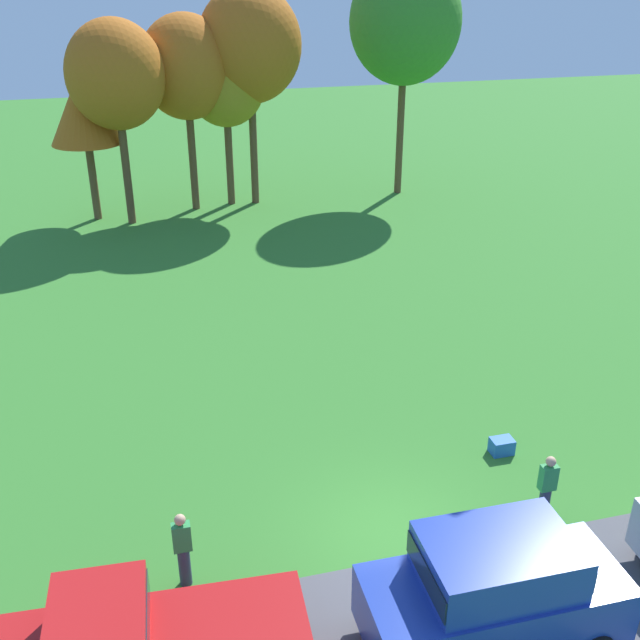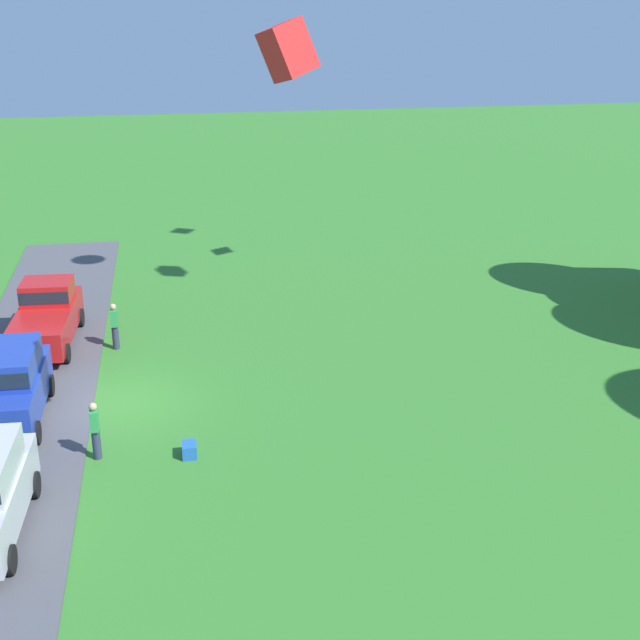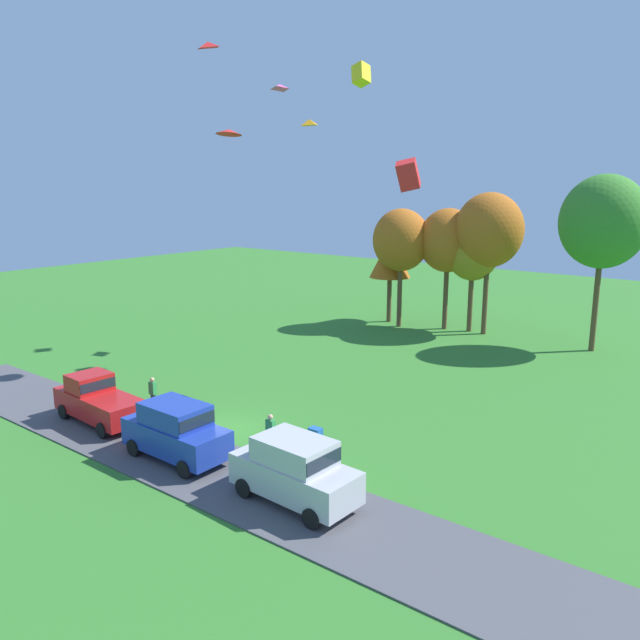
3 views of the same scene
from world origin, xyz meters
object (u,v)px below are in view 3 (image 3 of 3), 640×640
Objects in this scene: person_watching_sky at (271,434)px; cooler_box at (315,432)px; car_suv_mid_row at (295,468)px; tree_center_back at (401,240)px; kite_diamond_near_flag at (208,45)px; tree_far_left at (489,231)px; kite_delta_mid_center at (229,132)px; kite_diamond_topmost at (280,87)px; kite_box_trailing_tail at (408,175)px; person_on_lawn at (153,394)px; car_suv_by_flagpole at (176,429)px; kite_box_over_trees at (361,74)px; car_pickup_far_end at (98,399)px; tree_lone_near at (448,241)px; kite_diamond_high_right at (309,122)px; tree_right_of_center at (603,222)px; tree_far_right at (473,252)px; tree_left_of_center at (390,258)px.

cooler_box is at bearing 82.97° from person_watching_sky.
tree_center_back reaches higher than car_suv_mid_row.
kite_diamond_near_flag is at bearing 151.75° from person_watching_sky.
tree_far_left is 20.09m from kite_delta_mid_center.
car_suv_mid_row is 4.86× the size of kite_diamond_topmost.
kite_box_trailing_tail reaches higher than tree_center_back.
kite_box_trailing_tail is at bearing 24.47° from person_on_lawn.
kite_box_over_trees is at bearing 99.22° from car_suv_by_flagpole.
kite_delta_mid_center reaches higher than tree_far_left.
kite_box_over_trees is (6.68, -0.57, -0.00)m from kite_diamond_topmost.
tree_lone_near is (3.76, 27.09, 5.55)m from car_pickup_far_end.
car_suv_by_flagpole is at bearing -67.75° from kite_diamond_high_right.
kite_diamond_topmost is (-17.71, -10.55, 8.45)m from tree_right_of_center.
kite_diamond_topmost is 0.88× the size of kite_box_over_trees.
tree_right_of_center is at bearing -0.87° from tree_far_left.
kite_box_over_trees reaches higher than kite_box_trailing_tail.
car_suv_by_flagpole is 0.99× the size of car_suv_mid_row.
kite_box_trailing_tail reaches higher than car_suv_by_flagpole.
kite_diamond_near_flag is at bearing 170.50° from cooler_box.
person_on_lawn is 26.01m from tree_far_right.
tree_far_left reaches higher than tree_lone_near.
car_suv_mid_row is at bearing -52.62° from kite_diamond_high_right.
kite_diamond_high_right is (2.33, 0.10, -2.32)m from kite_diamond_topmost.
tree_far_left reaches higher than person_watching_sky.
tree_center_back is at bearing 83.63° from kite_delta_mid_center.
kite_box_trailing_tail is 1.01× the size of kite_diamond_high_right.
cooler_box is (3.33, -22.71, -5.67)m from tree_far_right.
car_pickup_far_end is at bearing -105.28° from kite_diamond_near_flag.
person_watching_sky is 11.79m from kite_box_trailing_tail.
person_on_lawn is 24.71m from tree_left_of_center.
tree_far_right reaches higher than person_on_lawn.
tree_far_right is 9.13m from tree_right_of_center.
person_watching_sky reaches higher than cooler_box.
tree_right_of_center reaches higher than cooler_box.
car_pickup_far_end is 27.90m from tree_lone_near.
car_suv_mid_row is 27.55m from kite_diamond_topmost.
car_suv_by_flagpole is at bearing -78.34° from tree_center_back.
tree_left_of_center reaches higher than car_suv_mid_row.
kite_box_over_trees reaches higher than tree_center_back.
person_watching_sky is at bearing -38.06° from kite_delta_mid_center.
car_suv_by_flagpole is 0.68× the size of tree_left_of_center.
cooler_box is 20.90m from kite_box_over_trees.
tree_far_right reaches higher than car_pickup_far_end.
kite_box_trailing_tail is (15.02, -9.35, -5.77)m from kite_diamond_topmost.
tree_left_of_center is 6.60m from tree_far_right.
tree_right_of_center reaches higher than person_on_lawn.
kite_diamond_topmost is 0.89× the size of kite_box_trailing_tail.
tree_far_left is at bearing 76.46° from kite_diamond_near_flag.
cooler_box is (5.15, -22.30, -6.45)m from tree_lone_near.
tree_right_of_center reaches higher than car_pickup_far_end.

